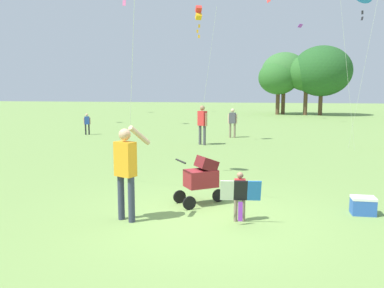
{
  "coord_description": "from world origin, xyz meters",
  "views": [
    {
      "loc": [
        0.98,
        -7.16,
        2.44
      ],
      "look_at": [
        -0.38,
        0.8,
        1.3
      ],
      "focal_mm": 37.22,
      "sensor_mm": 36.0,
      "label": 1
    }
  ],
  "objects_px": {
    "person_sitting_far": "(87,122)",
    "person_adult_flyer": "(126,166)",
    "person_kid_running": "(233,121)",
    "cooler_box": "(363,206)",
    "stroller": "(202,176)",
    "kite_green_novelty": "(199,14)",
    "child_with_butterfly_kite": "(240,192)",
    "person_red_shirt": "(202,122)"
  },
  "relations": [
    {
      "from": "person_adult_flyer",
      "to": "stroller",
      "type": "height_order",
      "value": "person_adult_flyer"
    },
    {
      "from": "person_red_shirt",
      "to": "person_sitting_far",
      "type": "xyz_separation_m",
      "value": [
        -6.5,
        2.69,
        -0.34
      ]
    },
    {
      "from": "cooler_box",
      "to": "person_kid_running",
      "type": "bearing_deg",
      "value": 105.98
    },
    {
      "from": "person_kid_running",
      "to": "cooler_box",
      "type": "relative_size",
      "value": 3.21
    },
    {
      "from": "kite_green_novelty",
      "to": "cooler_box",
      "type": "distance_m",
      "value": 11.9
    },
    {
      "from": "kite_green_novelty",
      "to": "person_kid_running",
      "type": "distance_m",
      "value": 5.38
    },
    {
      "from": "person_adult_flyer",
      "to": "cooler_box",
      "type": "height_order",
      "value": "person_adult_flyer"
    },
    {
      "from": "person_red_shirt",
      "to": "person_kid_running",
      "type": "bearing_deg",
      "value": 68.02
    },
    {
      "from": "stroller",
      "to": "cooler_box",
      "type": "bearing_deg",
      "value": -2.81
    },
    {
      "from": "cooler_box",
      "to": "person_red_shirt",
      "type": "bearing_deg",
      "value": 116.49
    },
    {
      "from": "stroller",
      "to": "person_red_shirt",
      "type": "xyz_separation_m",
      "value": [
        -1.27,
        8.79,
        0.39
      ]
    },
    {
      "from": "person_kid_running",
      "to": "person_adult_flyer",
      "type": "bearing_deg",
      "value": -94.73
    },
    {
      "from": "stroller",
      "to": "person_red_shirt",
      "type": "height_order",
      "value": "person_red_shirt"
    },
    {
      "from": "person_adult_flyer",
      "to": "cooler_box",
      "type": "xyz_separation_m",
      "value": [
        4.41,
        1.12,
        -0.86
      ]
    },
    {
      "from": "cooler_box",
      "to": "person_sitting_far",
      "type": "bearing_deg",
      "value": 133.29
    },
    {
      "from": "person_sitting_far",
      "to": "person_kid_running",
      "type": "height_order",
      "value": "person_kid_running"
    },
    {
      "from": "person_red_shirt",
      "to": "person_sitting_far",
      "type": "distance_m",
      "value": 7.04
    },
    {
      "from": "person_sitting_far",
      "to": "person_kid_running",
      "type": "xyz_separation_m",
      "value": [
        7.61,
        0.06,
        0.19
      ]
    },
    {
      "from": "stroller",
      "to": "person_red_shirt",
      "type": "bearing_deg",
      "value": 98.21
    },
    {
      "from": "person_sitting_far",
      "to": "person_adult_flyer",
      "type": "bearing_deg",
      "value": -62.82
    },
    {
      "from": "person_sitting_far",
      "to": "person_kid_running",
      "type": "distance_m",
      "value": 7.61
    },
    {
      "from": "child_with_butterfly_kite",
      "to": "person_sitting_far",
      "type": "xyz_separation_m",
      "value": [
        -8.61,
        12.49,
        0.1
      ]
    },
    {
      "from": "cooler_box",
      "to": "person_adult_flyer",
      "type": "bearing_deg",
      "value": -165.76
    },
    {
      "from": "person_adult_flyer",
      "to": "person_sitting_far",
      "type": "distance_m",
      "value": 14.34
    },
    {
      "from": "child_with_butterfly_kite",
      "to": "person_kid_running",
      "type": "xyz_separation_m",
      "value": [
        -1.01,
        12.55,
        0.29
      ]
    },
    {
      "from": "person_adult_flyer",
      "to": "person_kid_running",
      "type": "height_order",
      "value": "person_adult_flyer"
    },
    {
      "from": "person_adult_flyer",
      "to": "person_red_shirt",
      "type": "xyz_separation_m",
      "value": [
        -0.05,
        10.06,
        -0.03
      ]
    },
    {
      "from": "child_with_butterfly_kite",
      "to": "cooler_box",
      "type": "relative_size",
      "value": 2.07
    },
    {
      "from": "child_with_butterfly_kite",
      "to": "stroller",
      "type": "distance_m",
      "value": 1.32
    },
    {
      "from": "child_with_butterfly_kite",
      "to": "person_sitting_far",
      "type": "bearing_deg",
      "value": 124.6
    },
    {
      "from": "kite_green_novelty",
      "to": "person_sitting_far",
      "type": "xyz_separation_m",
      "value": [
        -6.25,
        2.13,
        -4.91
      ]
    },
    {
      "from": "person_adult_flyer",
      "to": "stroller",
      "type": "bearing_deg",
      "value": 46.31
    },
    {
      "from": "stroller",
      "to": "kite_green_novelty",
      "type": "distance_m",
      "value": 10.69
    },
    {
      "from": "kite_green_novelty",
      "to": "person_red_shirt",
      "type": "xyz_separation_m",
      "value": [
        0.25,
        -0.55,
        -4.57
      ]
    },
    {
      "from": "stroller",
      "to": "person_kid_running",
      "type": "bearing_deg",
      "value": 90.79
    },
    {
      "from": "person_sitting_far",
      "to": "cooler_box",
      "type": "xyz_separation_m",
      "value": [
        10.96,
        -11.63,
        -0.48
      ]
    },
    {
      "from": "person_red_shirt",
      "to": "person_sitting_far",
      "type": "height_order",
      "value": "person_red_shirt"
    },
    {
      "from": "kite_green_novelty",
      "to": "person_kid_running",
      "type": "bearing_deg",
      "value": 58.18
    },
    {
      "from": "child_with_butterfly_kite",
      "to": "cooler_box",
      "type": "xyz_separation_m",
      "value": [
        2.34,
        0.86,
        -0.38
      ]
    },
    {
      "from": "child_with_butterfly_kite",
      "to": "kite_green_novelty",
      "type": "distance_m",
      "value": 11.75
    },
    {
      "from": "stroller",
      "to": "cooler_box",
      "type": "xyz_separation_m",
      "value": [
        3.19,
        -0.16,
        -0.43
      ]
    },
    {
      "from": "stroller",
      "to": "person_adult_flyer",
      "type": "bearing_deg",
      "value": -133.69
    }
  ]
}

